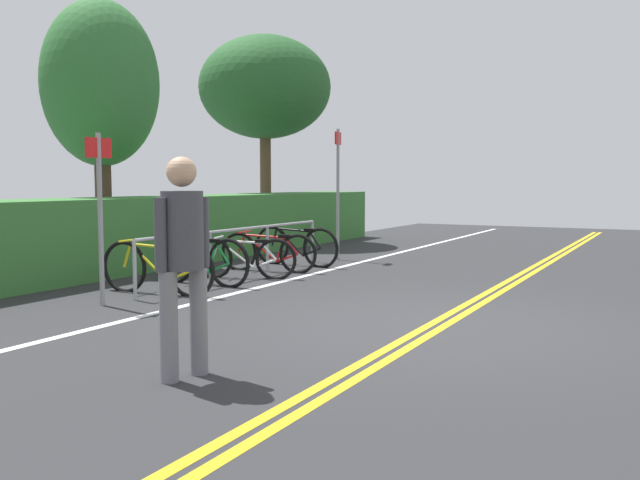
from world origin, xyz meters
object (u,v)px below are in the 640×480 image
at_px(tree_mid, 100,85).
at_px(tree_far_right, 265,88).
at_px(bicycle_3, 268,252).
at_px(bicycle_4, 296,246).
at_px(bicycle_1, 201,261).
at_px(pedestrian, 183,252).
at_px(sign_post_near, 100,202).
at_px(sign_post_far, 338,182).
at_px(bicycle_2, 244,258).
at_px(bike_rack, 241,240).
at_px(bicycle_0, 157,268).

xyz_separation_m(tree_mid, tree_far_right, (5.33, -0.11, 0.57)).
bearing_deg(bicycle_3, bicycle_4, -1.60).
distance_m(bicycle_1, tree_mid, 4.43).
height_order(bicycle_3, tree_mid, tree_mid).
distance_m(pedestrian, tree_mid, 8.22).
distance_m(sign_post_near, tree_far_right, 9.35).
height_order(bicycle_1, sign_post_far, sign_post_far).
relative_size(bicycle_2, sign_post_far, 0.64).
bearing_deg(bicycle_3, bicycle_2, -172.16).
height_order(bike_rack, pedestrian, pedestrian).
bearing_deg(tree_far_right, bicycle_4, -141.03).
distance_m(bicycle_2, bicycle_4, 1.80).
bearing_deg(bicycle_2, pedestrian, -150.31).
distance_m(bicycle_4, tree_mid, 4.59).
bearing_deg(sign_post_far, tree_far_right, 51.47).
xyz_separation_m(bicycle_0, bicycle_2, (1.81, -0.18, -0.04)).
bearing_deg(sign_post_near, pedestrian, -124.17).
relative_size(bicycle_3, bicycle_4, 0.99).
xyz_separation_m(bicycle_1, bicycle_3, (1.74, -0.07, -0.03)).
xyz_separation_m(bike_rack, tree_far_right, (5.64, 3.14, 3.24)).
height_order(bicycle_2, sign_post_near, sign_post_near).
height_order(bicycle_1, tree_mid, tree_mid).
height_order(bicycle_3, pedestrian, pedestrian).
height_order(bicycle_2, tree_mid, tree_mid).
xyz_separation_m(sign_post_near, tree_mid, (3.13, 3.15, 1.99)).
relative_size(pedestrian, tree_far_right, 0.33).
distance_m(bicycle_1, bicycle_3, 1.74).
bearing_deg(sign_post_far, pedestrian, -161.72).
distance_m(bicycle_2, pedestrian, 5.53).
xyz_separation_m(bike_rack, bicycle_0, (-1.83, 0.10, -0.24)).
relative_size(bicycle_0, tree_mid, 0.38).
bearing_deg(bike_rack, bicycle_2, -100.39).
bearing_deg(bicycle_1, bicycle_4, -2.06).
height_order(bicycle_1, sign_post_near, sign_post_near).
distance_m(bicycle_2, tree_far_right, 7.39).
height_order(bicycle_1, bicycle_4, bicycle_1).
bearing_deg(bicycle_4, bicycle_0, 178.77).
relative_size(bicycle_3, tree_far_right, 0.35).
relative_size(bicycle_0, pedestrian, 1.07).
height_order(bicycle_0, bicycle_3, bicycle_0).
relative_size(bicycle_0, bicycle_3, 1.03).
distance_m(bicycle_1, pedestrian, 4.93).
bearing_deg(bicycle_1, tree_far_right, 24.98).
distance_m(tree_mid, tree_far_right, 5.36).
bearing_deg(sign_post_near, bicycle_2, -3.49).
bearing_deg(bicycle_1, bicycle_2, -12.88).
distance_m(bike_rack, pedestrian, 5.55).
distance_m(bike_rack, bicycle_4, 1.80).
xyz_separation_m(bicycle_3, sign_post_far, (2.06, -0.29, 1.18)).
xyz_separation_m(bicycle_4, tree_far_right, (3.86, 3.12, 3.48)).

